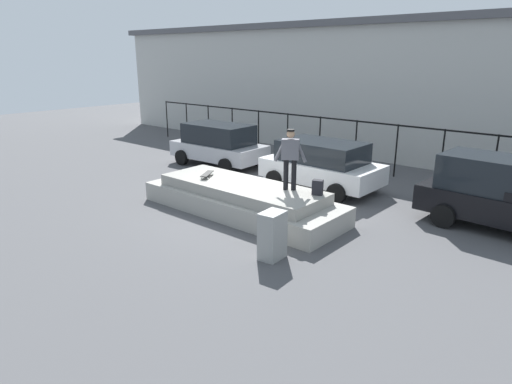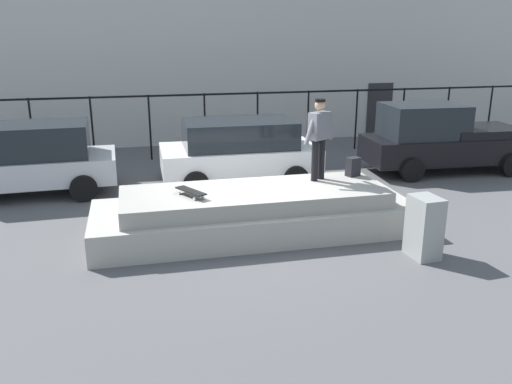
{
  "view_description": "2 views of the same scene",
  "coord_description": "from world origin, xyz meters",
  "px_view_note": "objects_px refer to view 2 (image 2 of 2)",
  "views": [
    {
      "loc": [
        8.53,
        -9.68,
        4.48
      ],
      "look_at": [
        0.05,
        0.22,
        0.5
      ],
      "focal_mm": 31.38,
      "sensor_mm": 36.0,
      "label": 1
    },
    {
      "loc": [
        -2.28,
        -10.25,
        3.94
      ],
      "look_at": [
        0.19,
        0.24,
        0.64
      ],
      "focal_mm": 37.48,
      "sensor_mm": 36.0,
      "label": 2
    }
  ],
  "objects_px": {
    "utility_box": "(424,227)",
    "skateboarder": "(319,133)",
    "skateboard": "(191,191)",
    "car_white_hatchback_mid": "(239,150)",
    "backpack": "(353,167)",
    "car_black_pickup_far": "(443,139)",
    "car_silver_hatchback_near": "(29,158)"
  },
  "relations": [
    {
      "from": "car_black_pickup_far",
      "to": "car_white_hatchback_mid",
      "type": "bearing_deg",
      "value": 178.4
    },
    {
      "from": "utility_box",
      "to": "skateboarder",
      "type": "bearing_deg",
      "value": 113.41
    },
    {
      "from": "car_silver_hatchback_near",
      "to": "utility_box",
      "type": "bearing_deg",
      "value": -37.43
    },
    {
      "from": "utility_box",
      "to": "car_black_pickup_far",
      "type": "bearing_deg",
      "value": 51.22
    },
    {
      "from": "car_silver_hatchback_near",
      "to": "utility_box",
      "type": "distance_m",
      "value": 9.39
    },
    {
      "from": "skateboarder",
      "to": "utility_box",
      "type": "height_order",
      "value": "skateboarder"
    },
    {
      "from": "skateboarder",
      "to": "car_silver_hatchback_near",
      "type": "relative_size",
      "value": 0.41
    },
    {
      "from": "skateboarder",
      "to": "car_black_pickup_far",
      "type": "distance_m",
      "value": 5.83
    },
    {
      "from": "backpack",
      "to": "car_black_pickup_far",
      "type": "xyz_separation_m",
      "value": [
        4.01,
        2.97,
        -0.15
      ]
    },
    {
      "from": "car_white_hatchback_mid",
      "to": "car_black_pickup_far",
      "type": "xyz_separation_m",
      "value": [
        5.88,
        -0.16,
        0.06
      ]
    },
    {
      "from": "skateboard",
      "to": "car_black_pickup_far",
      "type": "relative_size",
      "value": 0.16
    },
    {
      "from": "skateboard",
      "to": "car_silver_hatchback_near",
      "type": "bearing_deg",
      "value": 131.38
    },
    {
      "from": "skateboarder",
      "to": "skateboard",
      "type": "distance_m",
      "value": 2.93
    },
    {
      "from": "car_black_pickup_far",
      "to": "skateboard",
      "type": "bearing_deg",
      "value": -154.39
    },
    {
      "from": "car_silver_hatchback_near",
      "to": "car_white_hatchback_mid",
      "type": "xyz_separation_m",
      "value": [
        5.23,
        -0.18,
        -0.03
      ]
    },
    {
      "from": "skateboarder",
      "to": "car_white_hatchback_mid",
      "type": "xyz_separation_m",
      "value": [
        -1.02,
        3.25,
        -0.99
      ]
    },
    {
      "from": "skateboarder",
      "to": "car_black_pickup_far",
      "type": "xyz_separation_m",
      "value": [
        4.86,
        3.08,
        -0.93
      ]
    },
    {
      "from": "skateboarder",
      "to": "backpack",
      "type": "bearing_deg",
      "value": 7.82
    },
    {
      "from": "car_white_hatchback_mid",
      "to": "car_black_pickup_far",
      "type": "bearing_deg",
      "value": -1.6
    },
    {
      "from": "utility_box",
      "to": "car_silver_hatchback_near",
      "type": "bearing_deg",
      "value": 138.04
    },
    {
      "from": "skateboard",
      "to": "car_white_hatchback_mid",
      "type": "xyz_separation_m",
      "value": [
        1.72,
        3.8,
        -0.1
      ]
    },
    {
      "from": "skateboarder",
      "to": "car_white_hatchback_mid",
      "type": "bearing_deg",
      "value": 107.44
    },
    {
      "from": "skateboard",
      "to": "utility_box",
      "type": "relative_size",
      "value": 0.69
    },
    {
      "from": "backpack",
      "to": "car_silver_hatchback_near",
      "type": "relative_size",
      "value": 0.1
    },
    {
      "from": "skateboarder",
      "to": "utility_box",
      "type": "relative_size",
      "value": 1.5
    },
    {
      "from": "backpack",
      "to": "car_white_hatchback_mid",
      "type": "height_order",
      "value": "car_white_hatchback_mid"
    },
    {
      "from": "car_black_pickup_far",
      "to": "utility_box",
      "type": "height_order",
      "value": "car_black_pickup_far"
    },
    {
      "from": "skateboarder",
      "to": "car_silver_hatchback_near",
      "type": "xyz_separation_m",
      "value": [
        -6.25,
        3.43,
        -0.96
      ]
    },
    {
      "from": "skateboard",
      "to": "car_white_hatchback_mid",
      "type": "distance_m",
      "value": 4.18
    },
    {
      "from": "skateboard",
      "to": "car_white_hatchback_mid",
      "type": "bearing_deg",
      "value": 65.72
    },
    {
      "from": "car_white_hatchback_mid",
      "to": "utility_box",
      "type": "bearing_deg",
      "value": -68.03
    },
    {
      "from": "car_white_hatchback_mid",
      "to": "utility_box",
      "type": "relative_size",
      "value": 3.65
    }
  ]
}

